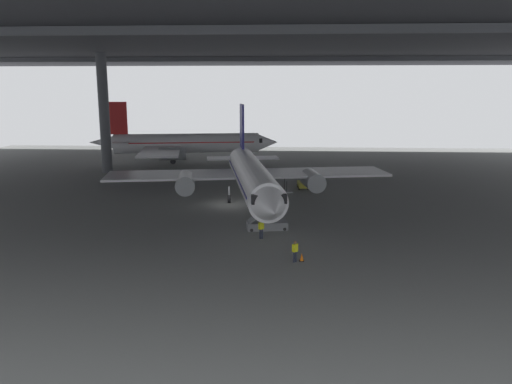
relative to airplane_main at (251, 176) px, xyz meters
The scene contains 9 objects.
ground_plane 4.06m from the airplane_main, 165.72° to the left, with size 110.00×110.00×0.00m, color slate.
hangar_structure 20.66m from the airplane_main, 99.51° to the left, with size 121.00×99.00×18.56m.
airplane_main is the anchor object (origin of this frame).
boarding_stairs 9.49m from the airplane_main, 76.84° to the right, with size 4.17×2.10×4.44m.
crew_worker_near_nose 18.22m from the airplane_main, 76.01° to the right, with size 0.46×0.39×1.60m.
crew_worker_by_stairs 12.19m from the airplane_main, 82.13° to the right, with size 0.48×0.38×1.63m.
airplane_distant 34.84m from the airplane_main, 113.28° to the left, with size 31.82×31.07×10.19m.
traffic_cone_orange 18.17m from the airplane_main, 74.22° to the right, with size 0.36×0.36×0.60m.
baggage_tug 11.82m from the airplane_main, 59.75° to the left, with size 1.48×2.31×0.90m.
Camera 1 is at (6.00, -52.88, 12.35)m, focal length 35.29 mm.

